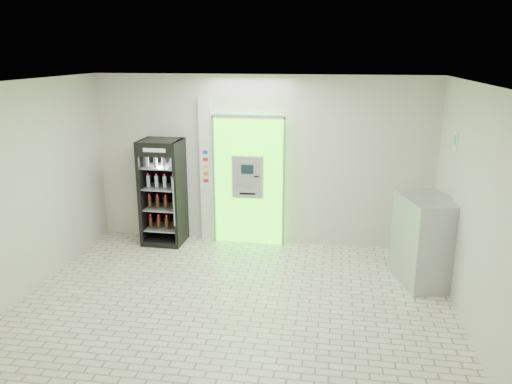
# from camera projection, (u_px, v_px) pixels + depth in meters

# --- Properties ---
(ground) EXTENTS (6.00, 6.00, 0.00)m
(ground) POSITION_uv_depth(u_px,v_px,m) (233.00, 306.00, 6.84)
(ground) COLOR beige
(ground) RESTS_ON ground
(room_shell) EXTENTS (6.00, 6.00, 6.00)m
(room_shell) POSITION_uv_depth(u_px,v_px,m) (232.00, 176.00, 6.34)
(room_shell) COLOR beige
(room_shell) RESTS_ON ground
(atm_assembly) EXTENTS (1.30, 0.24, 2.33)m
(atm_assembly) POSITION_uv_depth(u_px,v_px,m) (249.00, 180.00, 8.85)
(atm_assembly) COLOR #3DF612
(atm_assembly) RESTS_ON ground
(pillar) EXTENTS (0.22, 0.11, 2.60)m
(pillar) POSITION_uv_depth(u_px,v_px,m) (207.00, 171.00, 8.97)
(pillar) COLOR silver
(pillar) RESTS_ON ground
(beverage_cooler) EXTENTS (0.72, 0.68, 1.89)m
(beverage_cooler) POSITION_uv_depth(u_px,v_px,m) (163.00, 194.00, 8.93)
(beverage_cooler) COLOR black
(beverage_cooler) RESTS_ON ground
(steel_cabinet) EXTENTS (0.91, 1.13, 1.32)m
(steel_cabinet) POSITION_uv_depth(u_px,v_px,m) (425.00, 241.00, 7.39)
(steel_cabinet) COLOR #A3A5AA
(steel_cabinet) RESTS_ON ground
(exit_sign) EXTENTS (0.02, 0.22, 0.26)m
(exit_sign) POSITION_uv_depth(u_px,v_px,m) (455.00, 142.00, 7.14)
(exit_sign) COLOR white
(exit_sign) RESTS_ON room_shell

